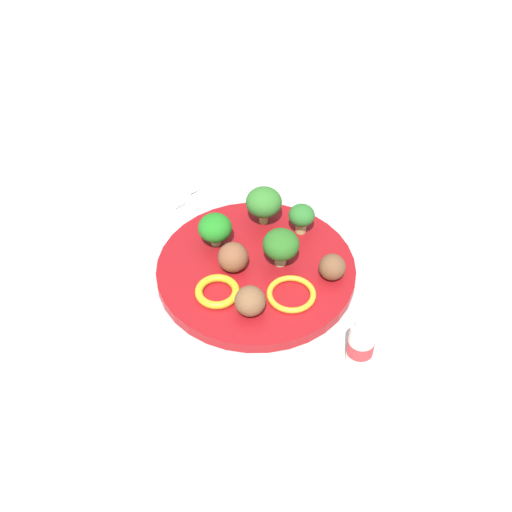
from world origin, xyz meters
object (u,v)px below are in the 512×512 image
broccoli_floret_front_left (281,245)px  broccoli_floret_back_right (264,203)px  knife (158,185)px  broccoli_floret_mid_right (302,216)px  meatball_mid_right (250,301)px  napkin (164,181)px  yogurt_bottle (363,342)px  broccoli_floret_mid_left (215,228)px  pepper_ring_near_rim (217,291)px  meatball_center (332,267)px  meatball_front_left (233,257)px  pepper_ring_front_left (291,294)px  plate (256,270)px  fork (176,176)px

broccoli_floret_front_left → broccoli_floret_back_right: (-0.08, 0.04, 0.00)m
knife → broccoli_floret_mid_right: bearing=21.9°
meatball_mid_right → knife: bearing=168.7°
meatball_mid_right → napkin: size_ratio=0.24×
broccoli_floret_front_left → napkin: bearing=-177.9°
meatball_mid_right → broccoli_floret_front_left: bearing=115.0°
yogurt_bottle → broccoli_floret_mid_left: bearing=-176.0°
pepper_ring_near_rim → yogurt_bottle: (0.19, 0.08, 0.01)m
meatball_mid_right → yogurt_bottle: 0.15m
meatball_center → napkin: meatball_center is taller
broccoli_floret_front_left → meatball_mid_right: size_ratio=1.38×
meatball_front_left → broccoli_floret_front_left: bearing=58.5°
meatball_front_left → pepper_ring_front_left: (0.09, 0.03, -0.02)m
plate → broccoli_floret_back_right: 0.11m
broccoli_floret_front_left → yogurt_bottle: bearing=-8.2°
napkin → yogurt_bottle: size_ratio=2.15×
broccoli_floret_front_left → pepper_ring_near_rim: 0.11m
broccoli_floret_mid_right → napkin: size_ratio=0.27×
plate → meatball_mid_right: (0.06, -0.06, 0.03)m
meatball_mid_right → broccoli_floret_back_right: bearing=133.9°
plate → broccoli_floret_mid_right: size_ratio=6.03×
meatball_mid_right → fork: 0.33m
plate → broccoli_floret_mid_left: 0.08m
broccoli_floret_mid_left → meatball_center: 0.18m
plate → broccoli_floret_mid_right: 0.11m
broccoli_floret_back_right → meatball_center: broccoli_floret_back_right is taller
pepper_ring_near_rim → napkin: size_ratio=0.36×
broccoli_floret_mid_left → napkin: size_ratio=0.30×
meatball_center → meatball_mid_right: meatball_mid_right is taller
broccoli_floret_mid_right → meatball_front_left: bearing=-91.9°
broccoli_floret_front_left → knife: bearing=-174.1°
yogurt_bottle → knife: bearing=-179.8°
meatball_mid_right → yogurt_bottle: yogurt_bottle is taller
broccoli_floret_mid_left → meatball_center: size_ratio=1.36×
napkin → meatball_mid_right: bearing=-14.1°
meatball_mid_right → yogurt_bottle: bearing=24.5°
broccoli_floret_mid_left → broccoli_floret_front_left: (0.09, 0.05, 0.00)m
broccoli_floret_mid_right → fork: 0.25m
fork → broccoli_floret_mid_right: bearing=14.0°
meatball_front_left → pepper_ring_near_rim: bearing=-62.3°
broccoli_floret_mid_right → knife: (-0.24, -0.10, -0.04)m
fork → yogurt_bottle: size_ratio=1.52×
broccoli_floret_mid_right → meatball_mid_right: 0.17m
broccoli_floret_mid_right → pepper_ring_front_left: size_ratio=0.70×
broccoli_floret_mid_right → fork: size_ratio=0.39×
pepper_ring_near_rim → napkin: pepper_ring_near_rim is taller
broccoli_floret_mid_left → plate: bearing=11.5°
broccoli_floret_mid_right → meatball_mid_right: size_ratio=1.14×
plate → meatball_front_left: (-0.02, -0.03, 0.03)m
meatball_mid_right → knife: size_ratio=0.28×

